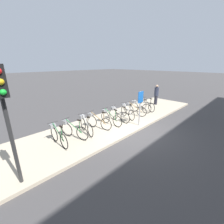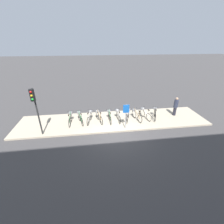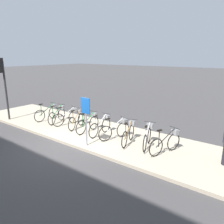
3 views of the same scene
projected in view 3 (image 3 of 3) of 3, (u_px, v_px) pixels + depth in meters
The scene contains 14 objects.
ground_plane at pixel (69, 146), 8.75m from camera, with size 120.00×120.00×0.00m, color #423F3F.
sidewalk at pixel (97, 133), 10.02m from camera, with size 15.08×3.33×0.12m.
parked_bicycle_0 at pixel (48, 112), 11.82m from camera, with size 0.46×1.55×0.95m.
parked_bicycle_1 at pixel (58, 114), 11.42m from camera, with size 0.60×1.49×0.95m.
parked_bicycle_2 at pixel (68, 116), 11.01m from camera, with size 0.54×1.51×0.95m.
parked_bicycle_3 at pixel (78, 119), 10.58m from camera, with size 0.58×1.50×0.95m.
parked_bicycle_4 at pixel (89, 122), 10.01m from camera, with size 0.46×1.55×0.95m.
parked_bicycle_5 at pixel (101, 125), 9.63m from camera, with size 0.46×1.55×0.95m.
parked_bicycle_6 at pixel (116, 129), 9.14m from camera, with size 0.64×1.47×0.95m.
parked_bicycle_7 at pixel (129, 133), 8.72m from camera, with size 0.56×1.51×0.95m.
parked_bicycle_8 at pixel (148, 136), 8.38m from camera, with size 0.61×1.49×0.95m.
parked_bicycle_9 at pixel (167, 141), 7.82m from camera, with size 0.64×1.48×0.95m.
traffic_light at pixel (2, 76), 11.30m from camera, with size 0.24×0.40×3.28m.
sign_post at pixel (86, 113), 8.22m from camera, with size 0.44×0.07×1.89m.
Camera 3 is at (6.24, -5.46, 3.56)m, focal length 35.00 mm.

